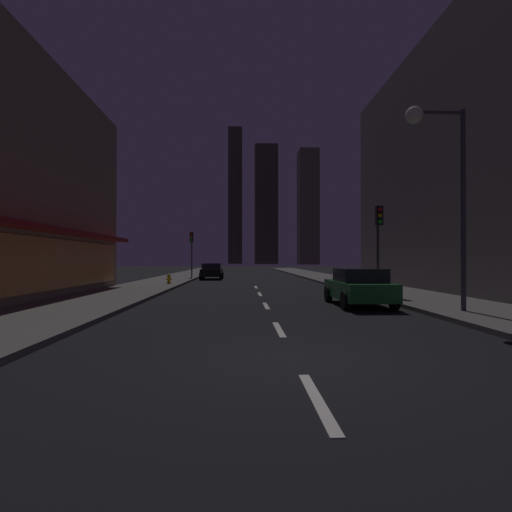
{
  "coord_description": "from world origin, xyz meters",
  "views": [
    {
      "loc": [
        -0.98,
        -7.12,
        1.8
      ],
      "look_at": [
        0.0,
        18.74,
        2.02
      ],
      "focal_mm": 28.29,
      "sensor_mm": 36.0,
      "label": 1
    }
  ],
  "objects_px": {
    "fire_hydrant_far_left": "(169,279)",
    "car_parked_far": "(212,271)",
    "car_parked_near": "(359,287)",
    "traffic_light_far_left": "(192,244)",
    "traffic_light_near_right": "(379,230)",
    "street_lamp_right": "(438,158)"
  },
  "relations": [
    {
      "from": "car_parked_near",
      "to": "traffic_light_far_left",
      "type": "distance_m",
      "value": 23.68
    },
    {
      "from": "traffic_light_near_right",
      "to": "car_parked_far",
      "type": "bearing_deg",
      "value": 116.9
    },
    {
      "from": "fire_hydrant_far_left",
      "to": "car_parked_far",
      "type": "bearing_deg",
      "value": 75.39
    },
    {
      "from": "car_parked_far",
      "to": "fire_hydrant_far_left",
      "type": "xyz_separation_m",
      "value": [
        -2.3,
        -8.82,
        -0.29
      ]
    },
    {
      "from": "car_parked_far",
      "to": "street_lamp_right",
      "type": "height_order",
      "value": "street_lamp_right"
    },
    {
      "from": "car_parked_far",
      "to": "traffic_light_far_left",
      "type": "distance_m",
      "value": 3.16
    },
    {
      "from": "car_parked_near",
      "to": "car_parked_far",
      "type": "xyz_separation_m",
      "value": [
        -7.2,
        21.13,
        0.0
      ]
    },
    {
      "from": "traffic_light_near_right",
      "to": "car_parked_near",
      "type": "bearing_deg",
      "value": -120.76
    },
    {
      "from": "traffic_light_far_left",
      "to": "street_lamp_right",
      "type": "relative_size",
      "value": 0.64
    },
    {
      "from": "car_parked_near",
      "to": "fire_hydrant_far_left",
      "type": "bearing_deg",
      "value": 127.66
    },
    {
      "from": "fire_hydrant_far_left",
      "to": "traffic_light_near_right",
      "type": "xyz_separation_m",
      "value": [
        11.4,
        -9.12,
        2.74
      ]
    },
    {
      "from": "car_parked_far",
      "to": "car_parked_near",
      "type": "bearing_deg",
      "value": -71.18
    },
    {
      "from": "car_parked_far",
      "to": "street_lamp_right",
      "type": "bearing_deg",
      "value": -69.39
    },
    {
      "from": "traffic_light_far_left",
      "to": "car_parked_far",
      "type": "bearing_deg",
      "value": -17.41
    },
    {
      "from": "fire_hydrant_far_left",
      "to": "traffic_light_far_left",
      "type": "relative_size",
      "value": 0.16
    },
    {
      "from": "street_lamp_right",
      "to": "car_parked_far",
      "type": "bearing_deg",
      "value": 110.61
    },
    {
      "from": "car_parked_near",
      "to": "traffic_light_near_right",
      "type": "relative_size",
      "value": 1.01
    },
    {
      "from": "car_parked_far",
      "to": "traffic_light_near_right",
      "type": "height_order",
      "value": "traffic_light_near_right"
    },
    {
      "from": "fire_hydrant_far_left",
      "to": "street_lamp_right",
      "type": "relative_size",
      "value": 0.1
    },
    {
      "from": "fire_hydrant_far_left",
      "to": "car_parked_near",
      "type": "bearing_deg",
      "value": -52.34
    },
    {
      "from": "car_parked_near",
      "to": "traffic_light_far_left",
      "type": "relative_size",
      "value": 1.01
    },
    {
      "from": "traffic_light_near_right",
      "to": "traffic_light_far_left",
      "type": "xyz_separation_m",
      "value": [
        -11.0,
        18.53,
        0.0
      ]
    }
  ]
}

